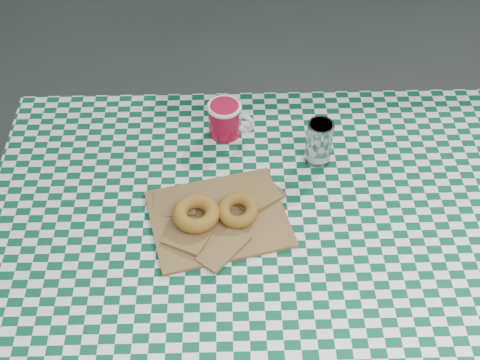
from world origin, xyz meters
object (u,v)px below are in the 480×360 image
object	(u,v)px
paper_bag	(219,218)
drinking_glass	(319,142)
table	(256,301)
coffee_mug	(224,119)

from	to	relation	value
paper_bag	drinking_glass	bearing A→B (deg)	37.33
drinking_glass	paper_bag	bearing A→B (deg)	-142.67
paper_bag	drinking_glass	world-z (taller)	drinking_glass
table	paper_bag	world-z (taller)	paper_bag
table	coffee_mug	xyz separation A→B (m)	(-0.07, 0.27, 0.43)
paper_bag	table	bearing A→B (deg)	14.90
drinking_glass	coffee_mug	bearing A→B (deg)	155.40
paper_bag	drinking_glass	distance (m)	0.31
paper_bag	coffee_mug	size ratio (longest dim) A/B	1.86
table	drinking_glass	xyz separation A→B (m)	(0.15, 0.16, 0.44)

